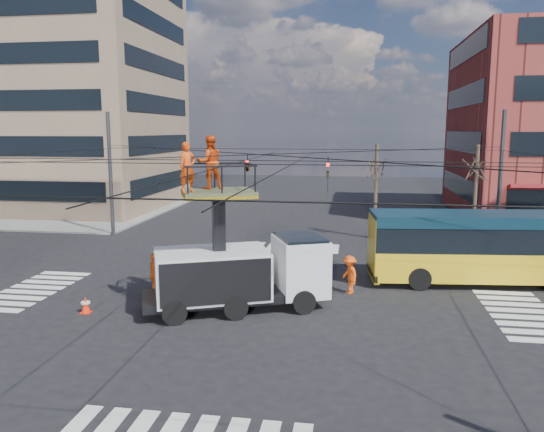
{
  "coord_description": "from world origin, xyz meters",
  "views": [
    {
      "loc": [
        3.66,
        -20.29,
        6.83
      ],
      "look_at": [
        0.14,
        2.2,
        3.14
      ],
      "focal_mm": 35.0,
      "sensor_mm": 36.0,
      "label": 1
    }
  ],
  "objects_px": {
    "city_bus": "(517,246)",
    "flagger": "(350,275)",
    "traffic_cone": "(86,305)",
    "worker_ground": "(155,274)",
    "utility_truck": "(240,255)"
  },
  "relations": [
    {
      "from": "utility_truck",
      "to": "city_bus",
      "type": "bearing_deg",
      "value": 1.43
    },
    {
      "from": "utility_truck",
      "to": "traffic_cone",
      "type": "bearing_deg",
      "value": 171.37
    },
    {
      "from": "worker_ground",
      "to": "flagger",
      "type": "distance_m",
      "value": 8.19
    },
    {
      "from": "city_bus",
      "to": "flagger",
      "type": "height_order",
      "value": "city_bus"
    },
    {
      "from": "traffic_cone",
      "to": "worker_ground",
      "type": "distance_m",
      "value": 3.15
    },
    {
      "from": "utility_truck",
      "to": "worker_ground",
      "type": "height_order",
      "value": "utility_truck"
    },
    {
      "from": "utility_truck",
      "to": "traffic_cone",
      "type": "distance_m",
      "value": 6.11
    },
    {
      "from": "city_bus",
      "to": "flagger",
      "type": "relative_size",
      "value": 8.03
    },
    {
      "from": "traffic_cone",
      "to": "flagger",
      "type": "height_order",
      "value": "flagger"
    },
    {
      "from": "city_bus",
      "to": "flagger",
      "type": "distance_m",
      "value": 7.82
    },
    {
      "from": "flagger",
      "to": "city_bus",
      "type": "bearing_deg",
      "value": 81.94
    },
    {
      "from": "worker_ground",
      "to": "flagger",
      "type": "height_order",
      "value": "worker_ground"
    },
    {
      "from": "city_bus",
      "to": "worker_ground",
      "type": "height_order",
      "value": "city_bus"
    },
    {
      "from": "utility_truck",
      "to": "flagger",
      "type": "distance_m",
      "value": 5.07
    },
    {
      "from": "traffic_cone",
      "to": "flagger",
      "type": "distance_m",
      "value": 10.62
    }
  ]
}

